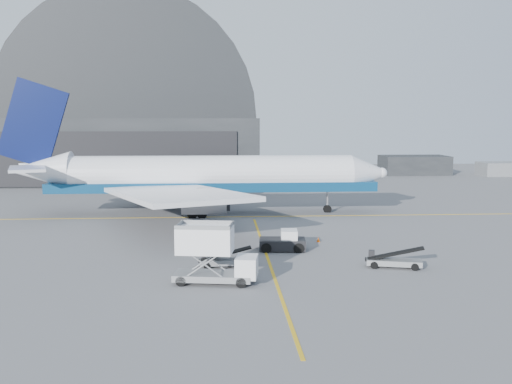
{
  "coord_description": "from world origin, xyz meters",
  "views": [
    {
      "loc": [
        -4.04,
        -48.55,
        11.82
      ],
      "look_at": [
        -0.38,
        8.56,
        4.5
      ],
      "focal_mm": 40.0,
      "sensor_mm": 36.0,
      "label": 1
    }
  ],
  "objects": [
    {
      "name": "hangar",
      "position": [
        -22.0,
        64.95,
        9.54
      ],
      "size": [
        50.0,
        28.3,
        28.0
      ],
      "color": "black",
      "rests_on": "ground"
    },
    {
      "name": "distant_bldg_a",
      "position": [
        38.0,
        72.0,
        0.0
      ],
      "size": [
        14.0,
        8.0,
        4.0
      ],
      "primitive_type": "cube",
      "color": "black",
      "rests_on": "ground"
    },
    {
      "name": "taxi_lines",
      "position": [
        0.0,
        12.67,
        0.01
      ],
      "size": [
        80.0,
        42.12,
        0.02
      ],
      "color": "gold",
      "rests_on": "ground"
    },
    {
      "name": "belt_loader_a",
      "position": [
        -3.73,
        -3.64,
        0.5
      ],
      "size": [
        4.29,
        1.6,
        1.63
      ],
      "rotation": [
        0.0,
        0.0,
        0.03
      ],
      "color": "gray",
      "rests_on": "ground"
    },
    {
      "name": "pushback_tug",
      "position": [
        1.71,
        1.92,
        0.72
      ],
      "size": [
        4.32,
        2.74,
        1.92
      ],
      "rotation": [
        0.0,
        0.0,
        -0.08
      ],
      "color": "black",
      "rests_on": "ground"
    },
    {
      "name": "traffic_cone",
      "position": [
        5.47,
        5.15,
        0.22
      ],
      "size": [
        0.32,
        0.32,
        0.46
      ],
      "color": "#DD4F06",
      "rests_on": "ground"
    },
    {
      "name": "ground",
      "position": [
        0.0,
        0.0,
        0.0
      ],
      "size": [
        200.0,
        200.0,
        0.0
      ],
      "primitive_type": "plane",
      "color": "#565659",
      "rests_on": "ground"
    },
    {
      "name": "catering_truck",
      "position": [
        -4.62,
        -8.21,
        2.09
      ],
      "size": [
        6.29,
        3.11,
        4.14
      ],
      "rotation": [
        0.0,
        0.0,
        -0.15
      ],
      "color": "gray",
      "rests_on": "ground"
    },
    {
      "name": "distant_bldg_b",
      "position": [
        55.0,
        68.0,
        0.0
      ],
      "size": [
        8.0,
        6.0,
        2.8
      ],
      "primitive_type": "cube",
      "color": "gray",
      "rests_on": "ground"
    },
    {
      "name": "belt_loader_b",
      "position": [
        9.82,
        -4.73,
        0.54
      ],
      "size": [
        4.7,
        2.47,
        1.75
      ],
      "rotation": [
        0.0,
        0.0,
        -0.24
      ],
      "color": "gray",
      "rests_on": "ground"
    },
    {
      "name": "airliner",
      "position": [
        -6.83,
        22.56,
        4.75
      ],
      "size": [
        48.36,
        46.89,
        16.97
      ],
      "color": "white",
      "rests_on": "ground"
    }
  ]
}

